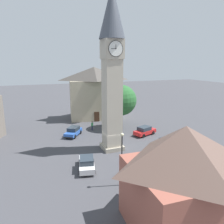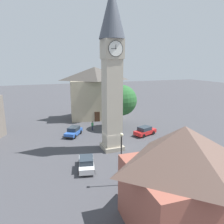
{
  "view_description": "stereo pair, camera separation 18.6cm",
  "coord_description": "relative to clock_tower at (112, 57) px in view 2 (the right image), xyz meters",
  "views": [
    {
      "loc": [
        10.83,
        27.59,
        12.33
      ],
      "look_at": [
        0.0,
        0.0,
        5.48
      ],
      "focal_mm": 34.88,
      "sensor_mm": 36.0,
      "label": 1
    },
    {
      "loc": [
        10.65,
        27.65,
        12.33
      ],
      "look_at": [
        0.0,
        0.0,
        5.48
      ],
      "focal_mm": 34.88,
      "sensor_mm": 36.0,
      "label": 2
    }
  ],
  "objects": [
    {
      "name": "building_terrace_right",
      "position": [
        0.91,
        16.22,
        -8.83
      ],
      "size": [
        8.03,
        7.42,
        8.07
      ],
      "color": "#995142",
      "rests_on": "ground"
    },
    {
      "name": "tree",
      "position": [
        -5.24,
        -8.71,
        -7.56
      ],
      "size": [
        5.67,
        5.67,
        8.24
      ],
      "color": "brown",
      "rests_on": "ground"
    },
    {
      "name": "building_shop_left",
      "position": [
        -2.89,
        -18.0,
        -7.21
      ],
      "size": [
        11.87,
        8.22,
        11.29
      ],
      "color": "tan",
      "rests_on": "ground"
    },
    {
      "name": "ground_plane",
      "position": [
        -0.0,
        -0.0,
        -12.96
      ],
      "size": [
        200.0,
        200.0,
        0.0
      ],
      "primitive_type": "plane",
      "color": "#424247"
    },
    {
      "name": "car_white_side",
      "position": [
        -7.99,
        10.97,
        -12.19
      ],
      "size": [
        4.39,
        2.52,
        1.53
      ],
      "color": "#236B38",
      "rests_on": "ground"
    },
    {
      "name": "pedestrian",
      "position": [
        0.2,
        -9.49,
        -11.95
      ],
      "size": [
        0.47,
        0.39,
        1.69
      ],
      "color": "#2D3351",
      "rests_on": "ground"
    },
    {
      "name": "car_silver_kerb",
      "position": [
        4.06,
        -7.72,
        -12.19
      ],
      "size": [
        3.74,
        4.35,
        1.53
      ],
      "color": "#2D5BB7",
      "rests_on": "ground"
    },
    {
      "name": "lamp_post",
      "position": [
        2.59,
        9.29,
        -9.26
      ],
      "size": [
        0.36,
        0.36,
        5.61
      ],
      "color": "black",
      "rests_on": "ground"
    },
    {
      "name": "clock_tower",
      "position": [
        0.0,
        0.0,
        0.0
      ],
      "size": [
        3.46,
        3.46,
        22.1
      ],
      "color": "#A59C89",
      "rests_on": "ground"
    },
    {
      "name": "car_blue_kerb",
      "position": [
        -7.45,
        -3.58,
        -12.19
      ],
      "size": [
        4.45,
        2.95,
        1.53
      ],
      "color": "red",
      "rests_on": "ground"
    },
    {
      "name": "car_red_corner",
      "position": [
        -7.53,
        2.77,
        -12.19
      ],
      "size": [
        4.29,
        2.14,
        1.53
      ],
      "color": "white",
      "rests_on": "ground"
    },
    {
      "name": "car_black_far",
      "position": [
        5.03,
        4.69,
        -12.19
      ],
      "size": [
        2.59,
        4.4,
        1.53
      ],
      "color": "white",
      "rests_on": "ground"
    }
  ]
}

